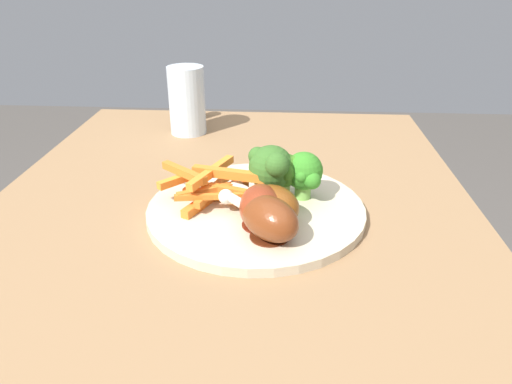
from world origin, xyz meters
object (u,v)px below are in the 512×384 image
Objects in this scene: broccoli_floret_front at (285,171)px; broccoli_floret_middle at (271,167)px; dining_table at (226,315)px; broccoli_floret_back at (303,172)px; carrot_fries_pile at (212,185)px; dinner_plate at (256,210)px; water_glass at (187,100)px; pepper_shaker at (198,107)px; chicken_drumstick_far at (272,203)px; chicken_drumstick_near at (268,217)px; chicken_drumstick_extra at (261,206)px.

broccoli_floret_front is 0.02m from broccoli_floret_middle.
dining_table is 15.83× the size of broccoli_floret_back.
carrot_fries_pile is at bearing -81.85° from broccoli_floret_front.
broccoli_floret_front reaches higher than dinner_plate.
broccoli_floret_middle is at bearing 29.75° from water_glass.
dinner_plate is at bearing 19.87° from pepper_shaker.
broccoli_floret_front is at bearing 137.94° from dining_table.
chicken_drumstick_far reaches higher than dining_table.
pepper_shaker is (-0.09, 0.00, -0.04)m from water_glass.
broccoli_floret_back is at bearing 95.23° from broccoli_floret_middle.
chicken_drumstick_near is at bearing 18.94° from pepper_shaker.
dinner_plate is 0.08m from broccoli_floret_back.
broccoli_floret_back reaches higher than broccoli_floret_front.
broccoli_floret_middle is at bearing 172.49° from chicken_drumstick_extra.
dinner_plate is at bearing -147.58° from chicken_drumstick_far.
broccoli_floret_front is 0.08m from chicken_drumstick_extra.
broccoli_floret_middle is 0.70× the size of chicken_drumstick_far.
water_glass reaches higher than chicken_drumstick_extra.
broccoli_floret_front reaches higher than chicken_drumstick_far.
chicken_drumstick_extra is (0.05, 0.01, 0.03)m from dinner_plate.
carrot_fries_pile is at bearing -100.79° from dinner_plate.
dinner_plate is at bearing -66.19° from broccoli_floret_back.
chicken_drumstick_far is at bearing 132.60° from chicken_drumstick_extra.
broccoli_floret_middle is at bearing 141.86° from dinner_plate.
chicken_drumstick_extra is at bearing -7.51° from broccoli_floret_middle.
chicken_drumstick_extra is (-0.03, -0.01, 0.00)m from chicken_drumstick_near.
chicken_drumstick_extra is (0.07, -0.03, -0.02)m from broccoli_floret_front.
broccoli_floret_middle reaches higher than pepper_shaker.
chicken_drumstick_near is 1.06× the size of chicken_drumstick_far.
broccoli_floret_back reaches higher than dinner_plate.
chicken_drumstick_near is at bearing 0.07° from broccoli_floret_middle.
broccoli_floret_back is at bearing 130.49° from dining_table.
broccoli_floret_middle is 0.50× the size of carrot_fries_pile.
broccoli_floret_front reaches higher than carrot_fries_pile.
dinner_plate is 1.90× the size of carrot_fries_pile.
broccoli_floret_back is (-0.00, 0.02, -0.00)m from broccoli_floret_front.
chicken_drumstick_near is (0.10, 0.00, -0.02)m from broccoli_floret_middle.
carrot_fries_pile is 1.41× the size of chicken_drumstick_far.
carrot_fries_pile is at bearing -81.44° from broccoli_floret_middle.
broccoli_floret_back is 0.61× the size of chicken_drumstick_far.
water_glass is (-0.29, -0.19, 0.01)m from broccoli_floret_front.
pepper_shaker is (-0.45, -0.16, -0.01)m from chicken_drumstick_extra.
broccoli_floret_middle is 0.34m from water_glass.
chicken_drumstick_extra is 2.66× the size of pepper_shaker.
chicken_drumstick_extra is (0.07, -0.01, -0.02)m from broccoli_floret_middle.
broccoli_floret_middle is 0.59× the size of water_glass.
chicken_drumstick_near is 0.89× the size of chicken_drumstick_extra.
dining_table is 0.17m from carrot_fries_pile.
dining_table is at bearing -77.94° from chicken_drumstick_extra.
carrot_fries_pile is at bearing 12.57° from pepper_shaker.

